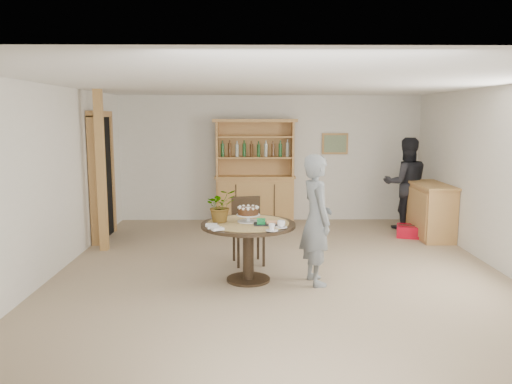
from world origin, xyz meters
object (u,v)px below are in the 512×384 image
object	(u,v)px
dining_chair	(247,226)
adult_person	(406,184)
hutch	(255,188)
teen_boy	(316,220)
dining_table	(248,235)
sideboard	(430,210)
red_suitcase	(414,231)

from	to	relation	value
dining_chair	adult_person	xyz separation A→B (m)	(2.94, 2.14, 0.32)
hutch	teen_boy	world-z (taller)	hutch
dining_table	teen_boy	size ratio (longest dim) A/B	0.74
adult_person	sideboard	bearing A→B (deg)	111.34
teen_boy	adult_person	distance (m)	3.70
hutch	dining_table	distance (m)	3.56
red_suitcase	adult_person	bearing A→B (deg)	104.56
dining_chair	dining_table	bearing A→B (deg)	-100.68
sideboard	adult_person	size ratio (longest dim) A/B	0.74
sideboard	dining_table	size ratio (longest dim) A/B	1.05
dining_table	teen_boy	xyz separation A→B (m)	(0.85, -0.10, 0.21)
sideboard	adult_person	bearing A→B (deg)	110.09
sideboard	teen_boy	distance (m)	3.36
sideboard	red_suitcase	world-z (taller)	sideboard
dining_chair	red_suitcase	distance (m)	3.30
sideboard	red_suitcase	distance (m)	0.45
hutch	dining_chair	world-z (taller)	hutch
dining_table	red_suitcase	xyz separation A→B (m)	(2.90, 2.30, -0.50)
dining_chair	sideboard	bearing A→B (deg)	13.26
dining_table	red_suitcase	size ratio (longest dim) A/B	1.74
sideboard	dining_table	distance (m)	3.92
hutch	adult_person	distance (m)	2.87
sideboard	dining_chair	bearing A→B (deg)	-154.94
dining_table	dining_chair	size ratio (longest dim) A/B	1.27
hutch	sideboard	bearing A→B (deg)	-22.21
teen_boy	hutch	bearing A→B (deg)	-0.55
dining_table	red_suitcase	distance (m)	3.74
hutch	red_suitcase	world-z (taller)	hutch
dining_chair	hutch	bearing A→B (deg)	75.33
sideboard	adult_person	xyz separation A→B (m)	(-0.24, 0.66, 0.38)
hutch	red_suitcase	size ratio (longest dim) A/B	2.96
dining_chair	adult_person	bearing A→B (deg)	24.30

